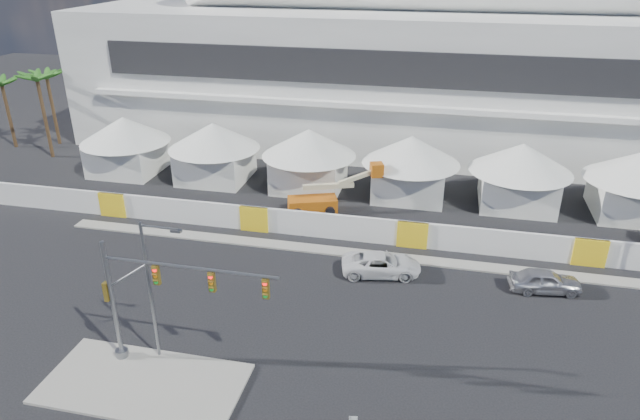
% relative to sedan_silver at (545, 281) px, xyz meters
% --- Properties ---
extents(ground, '(160.00, 160.00, 0.00)m').
position_rel_sedan_silver_xyz_m(ground, '(-14.66, -10.41, -0.76)').
color(ground, black).
rests_on(ground, ground).
extents(median_island, '(10.00, 5.00, 0.15)m').
position_rel_sedan_silver_xyz_m(median_island, '(-20.66, -13.41, -0.68)').
color(median_island, gray).
rests_on(median_island, ground).
extents(far_curb, '(80.00, 1.20, 0.12)m').
position_rel_sedan_silver_xyz_m(far_curb, '(5.34, 2.09, -0.70)').
color(far_curb, gray).
rests_on(far_curb, ground).
extents(stadium, '(80.00, 24.80, 21.98)m').
position_rel_sedan_silver_xyz_m(stadium, '(-5.95, 31.10, 8.69)').
color(stadium, silver).
rests_on(stadium, ground).
extents(tent_row, '(53.40, 8.40, 5.40)m').
position_rel_sedan_silver_xyz_m(tent_row, '(-14.16, 13.59, 2.39)').
color(tent_row, white).
rests_on(tent_row, ground).
extents(hoarding_fence, '(70.00, 0.25, 2.00)m').
position_rel_sedan_silver_xyz_m(hoarding_fence, '(-8.66, 4.09, 0.24)').
color(hoarding_fence, white).
rests_on(hoarding_fence, ground).
extents(palm_cluster, '(10.60, 10.60, 8.55)m').
position_rel_sedan_silver_xyz_m(palm_cluster, '(-48.12, 19.10, 6.13)').
color(palm_cluster, '#47331E').
rests_on(palm_cluster, ground).
extents(sedan_silver, '(2.38, 4.64, 1.51)m').
position_rel_sedan_silver_xyz_m(sedan_silver, '(0.00, 0.00, 0.00)').
color(sedan_silver, '#AEAEB3').
rests_on(sedan_silver, ground).
extents(pickup_curb, '(3.38, 5.63, 1.46)m').
position_rel_sedan_silver_xyz_m(pickup_curb, '(-10.38, -0.18, -0.02)').
color(pickup_curb, white).
rests_on(pickup_curb, ground).
extents(traffic_mast, '(9.24, 0.67, 6.89)m').
position_rel_sedan_silver_xyz_m(traffic_mast, '(-20.73, -11.79, 3.25)').
color(traffic_mast, slate).
rests_on(traffic_mast, median_island).
extents(streetlight_median, '(2.18, 0.22, 7.87)m').
position_rel_sedan_silver_xyz_m(streetlight_median, '(-20.69, -11.24, 3.91)').
color(streetlight_median, gray).
rests_on(streetlight_median, median_island).
extents(boom_lift, '(8.10, 3.04, 3.97)m').
position_rel_sedan_silver_xyz_m(boom_lift, '(-16.37, 8.39, 0.31)').
color(boom_lift, '#B95A11').
rests_on(boom_lift, ground).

